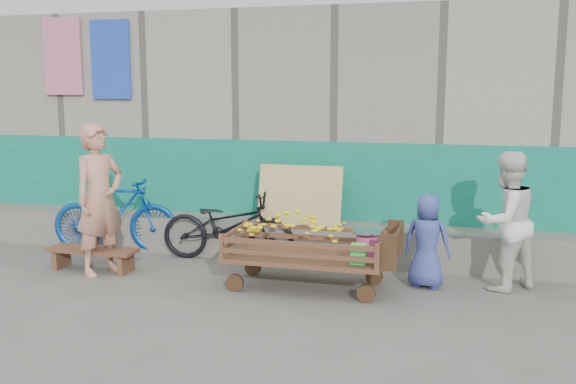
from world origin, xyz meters
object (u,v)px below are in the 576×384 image
(banana_cart, at_px, (303,240))
(woman, at_px, (506,221))
(vendor_man, at_px, (100,200))
(bicycle_blue, at_px, (115,214))
(bicycle_dark, at_px, (228,226))
(child, at_px, (427,241))
(bench, at_px, (93,254))

(banana_cart, bearing_deg, woman, 14.23)
(vendor_man, relative_size, bicycle_blue, 1.04)
(woman, bearing_deg, bicycle_dark, -45.29)
(child, bearing_deg, vendor_man, 17.29)
(bicycle_dark, bearing_deg, bicycle_blue, 86.02)
(banana_cart, relative_size, vendor_man, 1.06)
(vendor_man, bearing_deg, child, -60.76)
(banana_cart, distance_m, vendor_man, 2.31)
(woman, xyz_separation_m, bicycle_dark, (-3.11, 0.32, -0.29))
(bench, distance_m, vendor_man, 0.66)
(child, height_order, bicycle_blue, child)
(bench, relative_size, child, 1.05)
(woman, bearing_deg, child, -29.06)
(vendor_man, bearing_deg, bicycle_dark, -30.60)
(woman, height_order, bicycle_blue, woman)
(vendor_man, distance_m, bicycle_dark, 1.51)
(banana_cart, distance_m, bicycle_blue, 2.74)
(vendor_man, bearing_deg, woman, -60.11)
(bench, bearing_deg, vendor_man, -21.95)
(bench, relative_size, bicycle_dark, 0.64)
(vendor_man, relative_size, bicycle_dark, 1.04)
(woman, bearing_deg, vendor_man, -32.03)
(child, relative_size, bicycle_dark, 0.61)
(banana_cart, bearing_deg, bicycle_dark, 143.84)
(vendor_man, distance_m, child, 3.55)
(woman, height_order, bicycle_dark, woman)
(bench, distance_m, child, 3.69)
(bicycle_dark, relative_size, bicycle_blue, 1.00)
(bench, xyz_separation_m, vendor_man, (0.16, -0.06, 0.64))
(vendor_man, bearing_deg, bench, 90.49)
(banana_cart, distance_m, bicycle_dark, 1.39)
(banana_cart, height_order, child, child)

